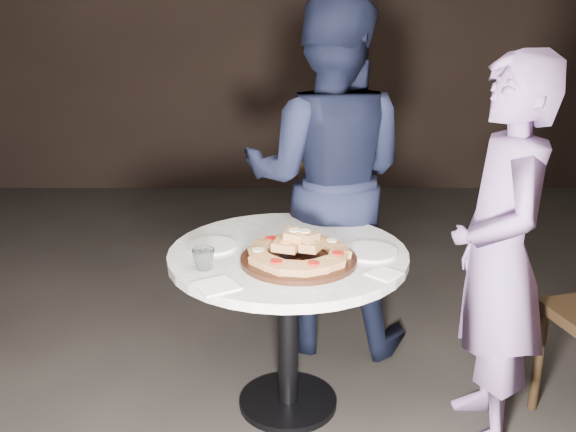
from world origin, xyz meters
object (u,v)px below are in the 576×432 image
at_px(water_glass, 204,259).
at_px(diner_navy, 327,179).
at_px(chair_far, 326,217).
at_px(diner_teal, 499,258).
at_px(focaccia_pile, 299,250).
at_px(table, 288,281).
at_px(serving_board, 299,259).

height_order(water_glass, diner_navy, diner_navy).
bearing_deg(water_glass, chair_far, 67.05).
bearing_deg(diner_navy, diner_teal, 137.65).
bearing_deg(focaccia_pile, diner_teal, -4.76).
bearing_deg(water_glass, table, 30.33).
xyz_separation_m(focaccia_pile, chair_far, (0.18, 1.18, -0.27)).
bearing_deg(chair_far, diner_teal, 95.35).
bearing_deg(focaccia_pile, serving_board, -93.35).
xyz_separation_m(focaccia_pile, diner_navy, (0.15, 0.70, 0.09)).
xyz_separation_m(serving_board, diner_navy, (0.15, 0.70, 0.13)).
distance_m(serving_board, focaccia_pile, 0.04).
relative_size(water_glass, chair_far, 0.10).
relative_size(focaccia_pile, chair_far, 0.46).
bearing_deg(table, diner_navy, 72.11).
bearing_deg(water_glass, serving_board, 10.85).
xyz_separation_m(table, serving_board, (0.04, -0.12, 0.14)).
distance_m(water_glass, chair_far, 1.39).
distance_m(focaccia_pile, diner_navy, 0.72).
height_order(chair_far, diner_teal, diner_teal).
bearing_deg(serving_board, table, 109.11).
relative_size(serving_board, diner_navy, 0.26).
relative_size(chair_far, diner_navy, 0.50).
bearing_deg(diner_teal, serving_board, -90.84).
distance_m(focaccia_pile, water_glass, 0.36).
bearing_deg(table, serving_board, -70.89).
relative_size(water_glass, diner_navy, 0.05).
relative_size(focaccia_pile, diner_teal, 0.26).
bearing_deg(focaccia_pile, diner_navy, 77.93).
bearing_deg(diner_teal, focaccia_pile, -91.26).
distance_m(serving_board, water_glass, 0.36).
bearing_deg(serving_board, diner_teal, -4.34).
bearing_deg(table, chair_far, 78.48).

